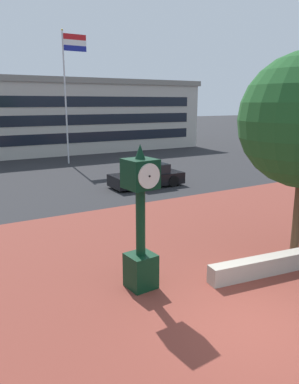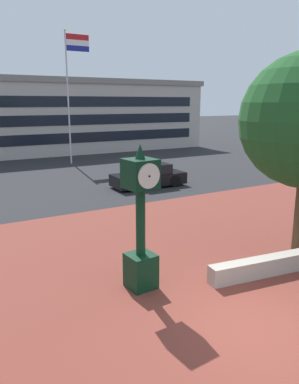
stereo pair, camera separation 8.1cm
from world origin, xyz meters
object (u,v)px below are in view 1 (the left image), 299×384
Objects in this scene: street_clock at (141,223)px; flagpole_primary at (68,84)px; car_street_mid at (147,177)px; civic_building at (49,115)px.

flagpole_primary is at bearing 71.18° from street_clock.
car_street_mid is 0.15× the size of civic_building.
street_clock is at bearing 150.02° from car_street_mid.
civic_building is at bearing 81.91° from flagpole_primary.
civic_building is (6.68, 31.10, 1.68)m from street_clock.
civic_building is at bearing 73.30° from street_clock.
flagpole_primary reaches higher than street_clock.
flagpole_primary is 11.27m from civic_building.
car_street_mid is at bearing -91.63° from civic_building.
flagpole_primary reaches higher than car_street_mid.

